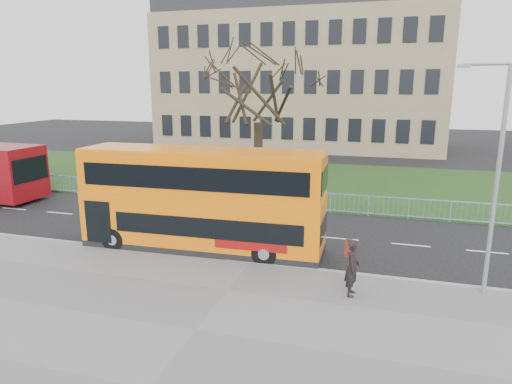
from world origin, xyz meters
TOP-DOWN VIEW (x-y plane):
  - ground at (0.00, 0.00)m, footprint 120.00×120.00m
  - pavement at (0.00, -6.75)m, footprint 80.00×10.50m
  - kerb at (0.00, -1.55)m, footprint 80.00×0.20m
  - grass_verge at (0.00, 14.30)m, footprint 80.00×15.40m
  - guard_railing at (0.00, 6.60)m, footprint 40.00×0.12m
  - bare_tree at (-3.00, 10.00)m, footprint 7.30×7.30m
  - civic_building at (-5.00, 35.00)m, footprint 30.00×15.00m
  - yellow_bus at (-2.38, -0.51)m, footprint 10.01×2.66m
  - pedestrian at (3.94, -3.33)m, footprint 0.45×0.69m
  - street_lamp at (7.98, -1.99)m, footprint 1.54×0.32m

SIDE VIEW (x-z plane):
  - ground at x=0.00m, z-range 0.00..0.00m
  - grass_verge at x=0.00m, z-range 0.00..0.08m
  - pavement at x=0.00m, z-range 0.00..0.12m
  - kerb at x=0.00m, z-range 0.00..0.14m
  - guard_railing at x=0.00m, z-range 0.00..1.10m
  - pedestrian at x=3.94m, z-range 0.12..1.99m
  - yellow_bus at x=-2.38m, z-range 0.15..4.32m
  - street_lamp at x=7.98m, z-range 0.47..7.72m
  - bare_tree at x=-3.00m, z-range 0.08..10.50m
  - civic_building at x=-5.00m, z-range 0.00..14.00m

